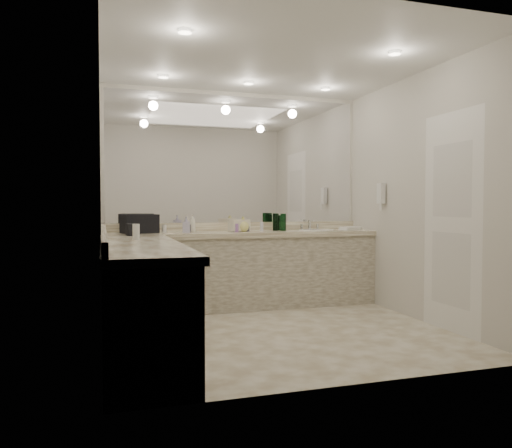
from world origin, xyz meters
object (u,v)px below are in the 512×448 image
object	(u,v)px
soap_bottle_b	(186,225)
soap_bottle_c	(243,224)
cream_cosmetic_case	(239,226)
black_toiletry_bag	(140,223)
wall_phone	(381,193)
hand_towel	(350,228)
soap_bottle_a	(192,223)
sink	(316,231)

from	to	relation	value
soap_bottle_b	soap_bottle_c	size ratio (longest dim) A/B	1.04
cream_cosmetic_case	black_toiletry_bag	bearing A→B (deg)	163.16
wall_phone	soap_bottle_b	distance (m)	2.31
soap_bottle_b	cream_cosmetic_case	bearing A→B (deg)	5.55
hand_towel	soap_bottle_a	bearing A→B (deg)	176.35
sink	soap_bottle_a	distance (m)	1.54
black_toiletry_bag	sink	bearing A→B (deg)	-0.63
wall_phone	soap_bottle_c	xyz separation A→B (m)	(-1.56, 0.47, -0.36)
sink	soap_bottle_a	xyz separation A→B (m)	(-1.53, 0.09, 0.11)
cream_cosmetic_case	hand_towel	size ratio (longest dim) A/B	0.96
wall_phone	soap_bottle_c	bearing A→B (deg)	163.16
black_toiletry_bag	wall_phone	bearing A→B (deg)	-10.80
black_toiletry_bag	soap_bottle_a	distance (m)	0.61
cream_cosmetic_case	soap_bottle_b	xyz separation A→B (m)	(-0.64, -0.06, 0.03)
cream_cosmetic_case	soap_bottle_a	xyz separation A→B (m)	(-0.54, 0.09, 0.04)
sink	soap_bottle_c	world-z (taller)	soap_bottle_c
soap_bottle_a	soap_bottle_c	bearing A→B (deg)	-11.64
hand_towel	soap_bottle_a	size ratio (longest dim) A/B	1.18
wall_phone	cream_cosmetic_case	xyz separation A→B (m)	(-1.60, 0.50, -0.38)
soap_bottle_c	cream_cosmetic_case	bearing A→B (deg)	139.43
hand_towel	soap_bottle_a	distance (m)	1.99
soap_bottle_b	soap_bottle_c	distance (m)	0.68
sink	soap_bottle_c	xyz separation A→B (m)	(-0.95, -0.03, 0.09)
cream_cosmetic_case	soap_bottle_b	size ratio (longest dim) A/B	1.26
wall_phone	hand_towel	xyz separation A→B (m)	(-0.15, 0.46, -0.43)
wall_phone	soap_bottle_b	bearing A→B (deg)	168.81
black_toiletry_bag	soap_bottle_a	bearing A→B (deg)	6.32
soap_bottle_a	soap_bottle_b	world-z (taller)	soap_bottle_a
hand_towel	soap_bottle_b	distance (m)	2.08
hand_towel	soap_bottle_c	distance (m)	1.41
wall_phone	hand_towel	world-z (taller)	wall_phone
cream_cosmetic_case	hand_towel	xyz separation A→B (m)	(1.44, -0.04, -0.05)
cream_cosmetic_case	soap_bottle_a	world-z (taller)	soap_bottle_a
wall_phone	soap_bottle_b	xyz separation A→B (m)	(-2.24, 0.44, -0.36)
sink	soap_bottle_c	size ratio (longest dim) A/B	2.48
black_toiletry_bag	hand_towel	xyz separation A→B (m)	(2.59, -0.06, -0.09)
black_toiletry_bag	soap_bottle_c	world-z (taller)	black_toiletry_bag
wall_phone	black_toiletry_bag	distance (m)	2.82
cream_cosmetic_case	soap_bottle_c	size ratio (longest dim) A/B	1.31
sink	hand_towel	world-z (taller)	hand_towel
sink	cream_cosmetic_case	xyz separation A→B (m)	(-0.99, 0.00, 0.07)
wall_phone	soap_bottle_a	bearing A→B (deg)	164.55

